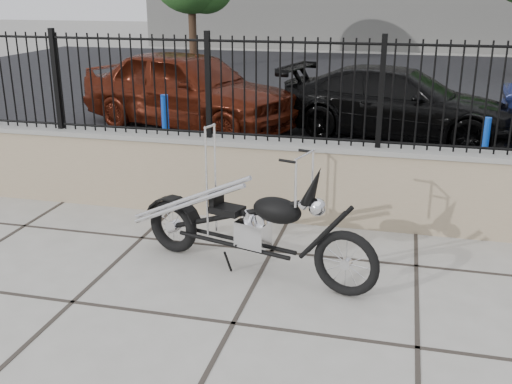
% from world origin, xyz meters
% --- Properties ---
extents(ground_plane, '(90.00, 90.00, 0.00)m').
position_xyz_m(ground_plane, '(0.00, 0.00, 0.00)').
color(ground_plane, '#99968E').
rests_on(ground_plane, ground).
extents(parking_lot, '(30.00, 30.00, 0.00)m').
position_xyz_m(parking_lot, '(0.00, 12.50, 0.00)').
color(parking_lot, black).
rests_on(parking_lot, ground).
extents(retaining_wall, '(14.00, 0.36, 0.96)m').
position_xyz_m(retaining_wall, '(0.00, 2.50, 0.48)').
color(retaining_wall, gray).
rests_on(retaining_wall, ground_plane).
extents(iron_fence, '(14.00, 0.08, 1.20)m').
position_xyz_m(iron_fence, '(0.00, 2.50, 1.56)').
color(iron_fence, black).
rests_on(iron_fence, retaining_wall).
extents(chopper_motorcycle, '(2.45, 1.08, 1.46)m').
position_xyz_m(chopper_motorcycle, '(-0.12, 1.00, 0.73)').
color(chopper_motorcycle, black).
rests_on(chopper_motorcycle, ground_plane).
extents(car_red, '(4.93, 3.24, 1.56)m').
position_xyz_m(car_red, '(-2.91, 6.99, 0.78)').
color(car_red, '#4B160A').
rests_on(car_red, parking_lot).
extents(car_black, '(4.72, 2.70, 1.29)m').
position_xyz_m(car_black, '(1.17, 7.18, 0.64)').
color(car_black, black).
rests_on(car_black, parking_lot).
extents(bollard_a, '(0.15, 0.15, 1.02)m').
position_xyz_m(bollard_a, '(-2.55, 4.87, 0.51)').
color(bollard_a, '#0B47A7').
rests_on(bollard_a, ground_plane).
extents(bollard_b, '(0.13, 0.13, 0.94)m').
position_xyz_m(bollard_b, '(2.43, 4.67, 0.47)').
color(bollard_b, blue).
rests_on(bollard_b, ground_plane).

